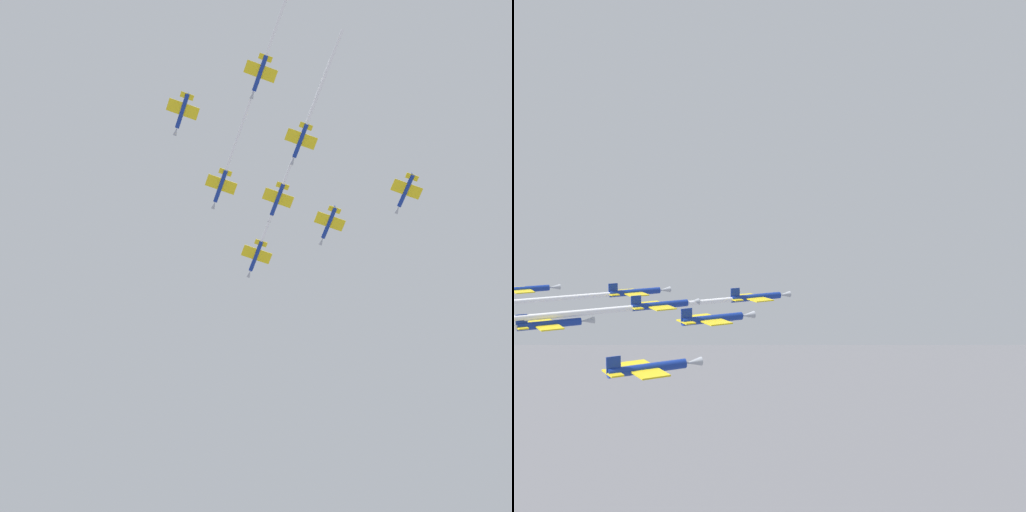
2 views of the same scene
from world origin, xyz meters
TOP-DOWN VIEW (x-y plane):
  - jet_lead at (3.24, -2.56)m, footprint 35.12×33.94m
  - jet_port_inner at (4.05, 19.97)m, footprint 32.13×31.05m
  - jet_starboard_inner at (-12.06, -11.09)m, footprint 10.45×10.20m
  - jet_port_outer at (-10.28, 10.49)m, footprint 35.72×34.52m
  - jet_starboard_outer at (10.80, 36.75)m, footprint 10.45×10.20m
  - jet_center_rear at (-35.77, -11.51)m, footprint 10.45×10.20m
  - jet_port_trail at (-20.62, 20.47)m, footprint 28.44×27.49m
  - jet_starboard_trail at (-20.47, 43.63)m, footprint 33.09×31.98m

SIDE VIEW (x-z plane):
  - jet_port_trail at x=-20.62m, z-range 197.67..200.24m
  - jet_center_rear at x=-35.77m, z-range 197.71..200.28m
  - jet_starboard_trail at x=-20.47m, z-range 197.91..200.47m
  - jet_starboard_outer at x=10.80m, z-range 198.53..201.10m
  - jet_port_inner at x=4.05m, z-range 198.93..201.50m
  - jet_lead at x=3.24m, z-range 198.97..201.54m
  - jet_port_outer at x=-10.28m, z-range 199.10..201.67m
  - jet_starboard_inner at x=-12.06m, z-range 199.38..201.95m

